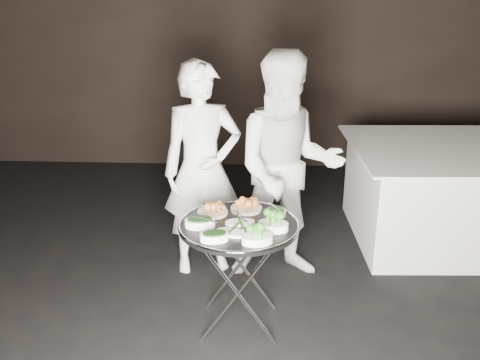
{
  "coord_description": "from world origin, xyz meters",
  "views": [
    {
      "loc": [
        0.31,
        -2.72,
        2.1
      ],
      "look_at": [
        0.16,
        0.38,
        0.95
      ],
      "focal_mm": 40.0,
      "sensor_mm": 36.0,
      "label": 1
    }
  ],
  "objects_px": {
    "serving_tray": "(239,226)",
    "waiter_left": "(202,170)",
    "tray_stand": "(239,271)",
    "dining_table": "(435,194)",
    "waiter_right": "(288,169)"
  },
  "relations": [
    {
      "from": "tray_stand",
      "to": "dining_table",
      "type": "relative_size",
      "value": 0.48
    },
    {
      "from": "waiter_left",
      "to": "dining_table",
      "type": "bearing_deg",
      "value": 1.2
    },
    {
      "from": "tray_stand",
      "to": "dining_table",
      "type": "bearing_deg",
      "value": 39.85
    },
    {
      "from": "tray_stand",
      "to": "waiter_left",
      "type": "xyz_separation_m",
      "value": [
        -0.31,
        0.75,
        0.41
      ]
    },
    {
      "from": "tray_stand",
      "to": "waiter_left",
      "type": "height_order",
      "value": "waiter_left"
    },
    {
      "from": "waiter_left",
      "to": "dining_table",
      "type": "height_order",
      "value": "waiter_left"
    },
    {
      "from": "serving_tray",
      "to": "tray_stand",
      "type": "bearing_deg",
      "value": 153.43
    },
    {
      "from": "tray_stand",
      "to": "waiter_right",
      "type": "relative_size",
      "value": 0.42
    },
    {
      "from": "serving_tray",
      "to": "waiter_left",
      "type": "distance_m",
      "value": 0.82
    },
    {
      "from": "tray_stand",
      "to": "waiter_left",
      "type": "relative_size",
      "value": 0.44
    },
    {
      "from": "tray_stand",
      "to": "dining_table",
      "type": "xyz_separation_m",
      "value": [
        1.6,
        1.34,
        0.02
      ]
    },
    {
      "from": "serving_tray",
      "to": "waiter_left",
      "type": "relative_size",
      "value": 0.46
    },
    {
      "from": "waiter_right",
      "to": "dining_table",
      "type": "height_order",
      "value": "waiter_right"
    },
    {
      "from": "waiter_left",
      "to": "dining_table",
      "type": "relative_size",
      "value": 1.11
    },
    {
      "from": "waiter_right",
      "to": "dining_table",
      "type": "bearing_deg",
      "value": 21.39
    }
  ]
}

